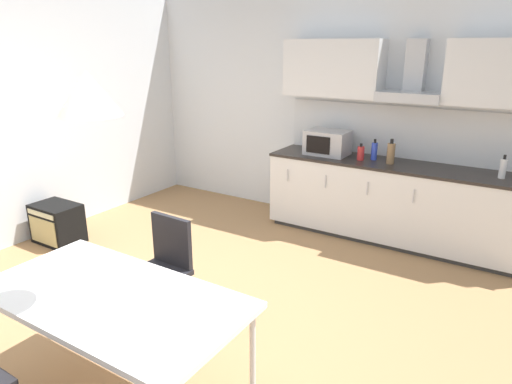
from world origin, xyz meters
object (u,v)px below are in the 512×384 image
bottle_brown (391,153)px  guitar_amp (57,223)px  bottle_white (503,168)px  dining_table (112,302)px  bottle_red (361,153)px  microwave (327,143)px  chair_far_left (164,262)px  pendant_lamp (88,93)px  bottle_blue (374,151)px

bottle_brown → guitar_amp: 3.73m
bottle_white → dining_table: bottle_white is taller
bottle_red → guitar_amp: bearing=-143.8°
microwave → guitar_amp: size_ratio=0.92×
bottle_red → bottle_white: bottle_white is taller
bottle_white → guitar_amp: bottle_white is taller
bottle_red → bottle_white: bearing=1.1°
dining_table → microwave: bearing=92.5°
bottle_brown → chair_far_left: bearing=-110.9°
chair_far_left → pendant_lamp: (0.35, -0.79, 1.35)m
dining_table → pendant_lamp: bearing=0.0°
microwave → dining_table: microwave is taller
bottle_blue → bottle_red: (-0.12, -0.09, -0.02)m
bottle_brown → chair_far_left: (-0.96, -2.52, -0.47)m
bottle_red → guitar_amp: size_ratio=0.35×
pendant_lamp → chair_far_left: bearing=114.1°
bottle_white → bottle_brown: bearing=-179.1°
bottle_red → pendant_lamp: pendant_lamp is taller
pendant_lamp → bottle_brown: bearing=79.6°
bottle_blue → guitar_amp: size_ratio=0.45×
bottle_brown → chair_far_left: 2.73m
bottle_brown → dining_table: (-0.61, -3.31, -0.29)m
chair_far_left → dining_table: bearing=-65.9°
dining_table → guitar_amp: dining_table is taller
bottle_red → bottle_white: size_ratio=0.81×
bottle_blue → pendant_lamp: 3.53m
bottle_white → pendant_lamp: size_ratio=0.72×
guitar_amp → pendant_lamp: bearing=-28.1°
bottle_white → chair_far_left: size_ratio=0.26×
guitar_amp → pendant_lamp: size_ratio=1.63×
bottle_red → pendant_lamp: size_ratio=0.58×
chair_far_left → guitar_amp: chair_far_left is taller
bottle_brown → dining_table: bottle_brown is taller
bottle_white → guitar_amp: 4.65m
bottle_red → pendant_lamp: bearing=-94.8°
guitar_amp → bottle_brown: bearing=33.3°
microwave → chair_far_left: bearing=-94.7°
guitar_amp → microwave: bearing=41.6°
bottle_brown → guitar_amp: bottle_brown is taller
microwave → pendant_lamp: pendant_lamp is taller
bottle_blue → pendant_lamp: size_ratio=0.73×
chair_far_left → guitar_amp: size_ratio=1.67×
chair_far_left → bottle_brown: bearing=69.1°
dining_table → chair_far_left: chair_far_left is taller
microwave → bottle_blue: (0.55, 0.04, -0.04)m
bottle_blue → dining_table: bottle_blue is taller
bottle_brown → bottle_red: bearing=-178.1°
bottle_white → chair_far_left: 3.28m
bottle_blue → bottle_white: size_ratio=1.01×
bottle_red → chair_far_left: 2.62m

